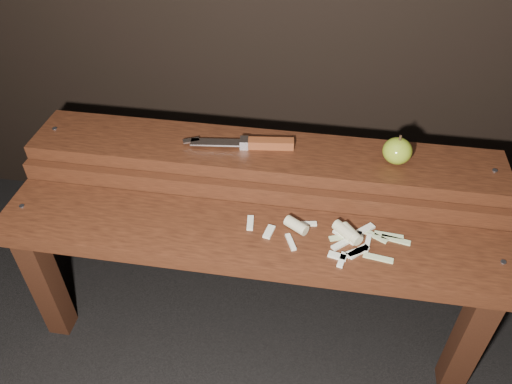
# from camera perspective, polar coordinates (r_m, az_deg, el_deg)

# --- Properties ---
(ground) EXTENTS (60.00, 60.00, 0.00)m
(ground) POSITION_cam_1_polar(r_m,az_deg,el_deg) (1.51, -0.38, -14.55)
(ground) COLOR black
(bench_front_tier) EXTENTS (1.20, 0.20, 0.42)m
(bench_front_tier) POSITION_cam_1_polar(r_m,az_deg,el_deg) (1.19, -0.94, -7.30)
(bench_front_tier) COLOR black
(bench_front_tier) RESTS_ON ground
(bench_rear_tier) EXTENTS (1.20, 0.21, 0.50)m
(bench_rear_tier) POSITION_cam_1_polar(r_m,az_deg,el_deg) (1.31, 0.74, 1.81)
(bench_rear_tier) COLOR black
(bench_rear_tier) RESTS_ON ground
(apple) EXTENTS (0.07, 0.07, 0.08)m
(apple) POSITION_cam_1_polar(r_m,az_deg,el_deg) (1.25, 15.85, 4.55)
(apple) COLOR olive
(apple) RESTS_ON bench_rear_tier
(knife) EXTENTS (0.28, 0.06, 0.02)m
(knife) POSITION_cam_1_polar(r_m,az_deg,el_deg) (1.26, 0.07, 5.59)
(knife) COLOR brown
(knife) RESTS_ON bench_rear_tier
(apple_scraps) EXTENTS (0.38, 0.15, 0.03)m
(apple_scraps) POSITION_cam_1_polar(r_m,az_deg,el_deg) (1.15, 9.05, -4.77)
(apple_scraps) COLOR beige
(apple_scraps) RESTS_ON bench_front_tier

